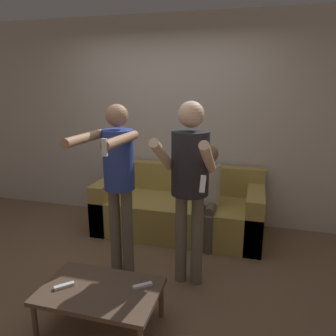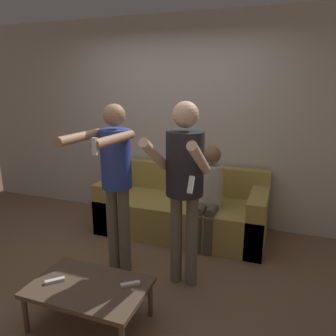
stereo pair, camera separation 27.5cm
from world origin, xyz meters
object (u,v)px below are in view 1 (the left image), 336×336
person_standing_left (118,172)px  remote_near (64,286)px  couch (179,210)px  coffee_table (100,293)px  remote_far (142,286)px  person_standing_right (190,174)px  person_seated (207,191)px

person_standing_left → remote_near: (-0.11, -0.81, -0.69)m
couch → coffee_table: couch is taller
person_standing_left → coffee_table: person_standing_left is taller
remote_far → person_standing_right: bearing=71.7°
person_seated → coffee_table: bearing=-109.0°
remote_near → remote_far: bearing=15.6°
couch → remote_far: (0.12, -1.73, 0.07)m
couch → person_standing_left: (-0.34, -1.07, 0.76)m
coffee_table → remote_near: bearing=-169.3°
couch → remote_far: couch is taller
couch → person_standing_right: bearing=-72.2°
person_standing_left → person_seated: (0.72, 0.87, -0.41)m
person_standing_right → remote_near: (-0.80, -0.83, -0.72)m
person_standing_left → remote_far: 1.06m
person_standing_left → person_standing_right: person_standing_right is taller
coffee_table → remote_far: remote_far is taller
remote_far → couch: bearing=94.0°
remote_far → remote_near: bearing=-164.4°
coffee_table → remote_near: (-0.27, -0.05, 0.05)m
person_seated → coffee_table: (-0.56, -1.63, -0.33)m
person_standing_left → remote_near: 1.07m
person_standing_left → remote_far: (0.46, -0.65, -0.69)m
person_standing_right → remote_far: bearing=-108.3°
couch → person_standing_right: size_ratio=1.20×
couch → person_seated: (0.38, -0.20, 0.35)m
person_standing_left → couch: bearing=72.4°
couch → person_standing_right: person_standing_right is taller
person_seated → remote_far: person_seated is taller
person_seated → remote_near: size_ratio=8.85×
person_standing_right → person_seated: (0.04, 0.86, -0.44)m
couch → person_standing_right: (0.34, -1.06, 0.79)m
person_seated → remote_near: bearing=-116.4°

